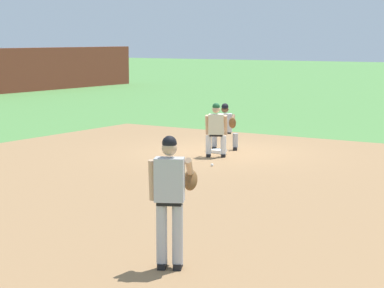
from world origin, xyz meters
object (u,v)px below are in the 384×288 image
(baserunner, at_px, (216,128))
(first_base_bag, at_px, (218,151))
(baseball, at_px, (212,165))
(first_baseman, at_px, (225,125))
(pitcher, at_px, (171,194))

(baserunner, bearing_deg, first_base_bag, 27.65)
(baseball, distance_m, first_baseman, 2.83)
(first_baseman, bearing_deg, baserunner, -160.91)
(first_baseman, bearing_deg, first_base_bag, -174.83)
(baseball, height_order, pitcher, pitcher)
(pitcher, xyz_separation_m, baserunner, (8.73, 4.57, -0.27))
(first_base_bag, relative_size, pitcher, 0.20)
(pitcher, bearing_deg, first_baseman, 26.65)
(pitcher, bearing_deg, first_base_bag, 27.62)
(baseball, distance_m, baserunner, 1.67)
(baseball, distance_m, pitcher, 8.43)
(baseball, bearing_deg, first_baseman, 23.66)
(first_base_bag, height_order, first_baseman, first_baseman)
(baseball, height_order, first_baseman, first_baseman)
(first_base_bag, bearing_deg, baseball, -152.41)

